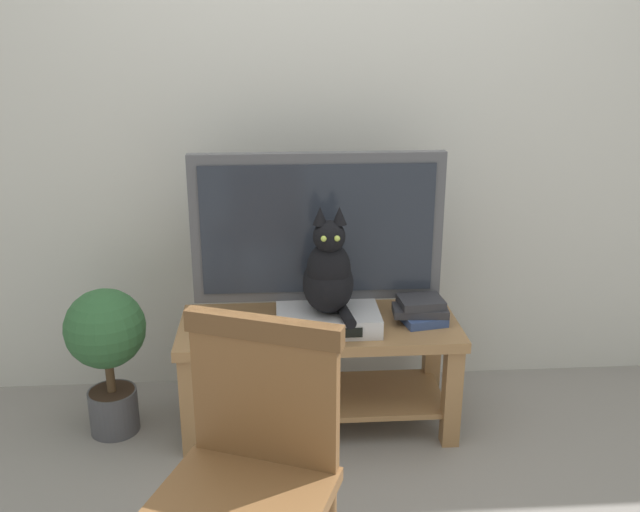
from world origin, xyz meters
TOP-DOWN VIEW (x-y plane):
  - ground_plane at (0.00, 0.00)m, footprint 12.00×12.00m
  - back_wall at (0.00, 0.96)m, footprint 7.00×0.12m
  - tv_stand at (-0.07, 0.48)m, footprint 1.15×0.47m
  - tv at (-0.07, 0.56)m, footprint 1.03×0.20m
  - media_box at (-0.04, 0.42)m, footprint 0.41×0.26m
  - cat at (-0.04, 0.41)m, footprint 0.20×0.31m
  - wooden_chair at (-0.33, -0.61)m, footprint 0.56×0.56m
  - book_stack at (0.35, 0.46)m, footprint 0.23×0.18m
  - potted_plant at (-0.94, 0.49)m, footprint 0.33×0.33m

SIDE VIEW (x-z plane):
  - ground_plane at x=0.00m, z-range 0.00..0.00m
  - tv_stand at x=-0.07m, z-range 0.09..0.57m
  - potted_plant at x=-0.94m, z-range 0.08..0.72m
  - media_box at x=-0.04m, z-range 0.48..0.55m
  - book_stack at x=0.35m, z-range 0.48..0.58m
  - wooden_chair at x=-0.33m, z-range 0.09..1.02m
  - cat at x=-0.04m, z-range 0.50..0.94m
  - tv at x=-0.07m, z-range 0.50..1.19m
  - back_wall at x=0.00m, z-range 0.00..2.80m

